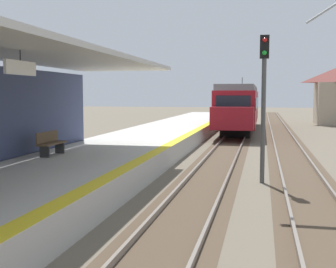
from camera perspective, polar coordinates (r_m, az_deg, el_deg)
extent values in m
cube|color=#B7B5AD|center=(17.11, -9.69, -3.97)|extent=(5.00, 80.00, 0.90)
cube|color=yellow|center=(16.35, -2.37, -2.72)|extent=(0.50, 80.00, 0.01)
cube|color=white|center=(11.83, -18.67, 8.17)|extent=(0.08, 1.40, 0.36)
cylinder|color=#333333|center=(11.85, -18.71, 9.69)|extent=(0.03, 0.03, 0.27)
cube|color=#4C3D2D|center=(20.01, 6.53, -3.90)|extent=(2.34, 120.00, 0.01)
cube|color=slate|center=(20.08, 4.49, -3.62)|extent=(0.08, 120.00, 0.15)
cube|color=slate|center=(19.94, 8.60, -3.73)|extent=(0.08, 120.00, 0.15)
cube|color=#4C3D2D|center=(19.97, 16.31, -4.09)|extent=(2.34, 120.00, 0.01)
cube|color=slate|center=(19.92, 14.24, -3.84)|extent=(0.08, 120.00, 0.15)
cube|color=slate|center=(20.03, 18.37, -3.89)|extent=(0.08, 120.00, 0.15)
cube|color=maroon|center=(38.66, 9.35, 3.50)|extent=(2.90, 18.00, 2.70)
cube|color=slate|center=(38.65, 9.39, 5.83)|extent=(2.67, 18.00, 0.44)
cube|color=black|center=(29.65, 8.49, 3.81)|extent=(2.32, 0.06, 1.21)
cube|color=maroon|center=(28.91, 8.36, 2.04)|extent=(2.78, 1.60, 1.49)
cube|color=black|center=(38.61, 11.53, 4.07)|extent=(0.04, 15.84, 0.86)
cylinder|color=#333333|center=(42.26, 9.65, 6.67)|extent=(0.06, 0.06, 0.90)
cube|color=black|center=(32.93, 8.80, 0.25)|extent=(2.17, 2.20, 0.72)
cube|color=black|center=(44.58, 9.70, 1.51)|extent=(2.17, 2.20, 0.72)
cylinder|color=#4C4C4C|center=(15.80, 12.29, 1.62)|extent=(0.16, 0.16, 4.40)
cube|color=black|center=(15.86, 12.48, 11.04)|extent=(0.32, 0.24, 0.80)
sphere|color=red|center=(15.74, 12.50, 11.89)|extent=(0.16, 0.16, 0.16)
sphere|color=green|center=(15.70, 12.46, 10.29)|extent=(0.16, 0.16, 0.16)
cube|color=brown|center=(16.73, -14.84, -1.20)|extent=(0.44, 1.60, 0.06)
cube|color=brown|center=(16.80, -15.47, -0.37)|extent=(0.06, 1.60, 0.40)
cube|color=#333333|center=(16.23, -15.79, -2.20)|extent=(0.36, 0.08, 0.44)
cube|color=#333333|center=(17.29, -13.92, -1.71)|extent=(0.36, 0.08, 0.44)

